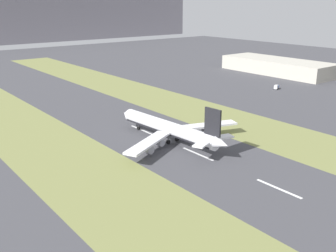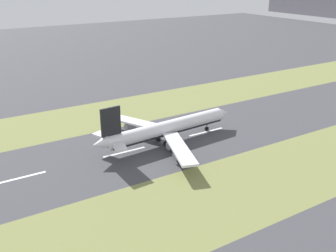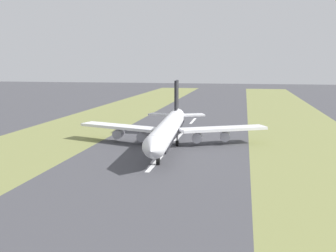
% 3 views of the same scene
% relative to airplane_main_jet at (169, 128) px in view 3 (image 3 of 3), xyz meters
% --- Properties ---
extents(ground_plane, '(800.00, 800.00, 0.00)m').
position_rel_airplane_main_jet_xyz_m(ground_plane, '(-0.42, 0.57, -6.02)').
color(ground_plane, '#424247').
extents(grass_median_west, '(40.00, 600.00, 0.01)m').
position_rel_airplane_main_jet_xyz_m(grass_median_west, '(-45.42, 0.57, -6.02)').
color(grass_median_west, olive).
rests_on(grass_median_west, ground).
extents(grass_median_east, '(40.00, 600.00, 0.01)m').
position_rel_airplane_main_jet_xyz_m(grass_median_east, '(44.58, 0.57, -6.02)').
color(grass_median_east, olive).
rests_on(grass_median_east, ground).
extents(centreline_dash_near, '(1.20, 18.00, 0.01)m').
position_rel_airplane_main_jet_xyz_m(centreline_dash_near, '(-0.42, -58.10, -6.01)').
color(centreline_dash_near, silver).
rests_on(centreline_dash_near, ground).
extents(centreline_dash_mid, '(1.20, 18.00, 0.01)m').
position_rel_airplane_main_jet_xyz_m(centreline_dash_mid, '(-0.42, -18.10, -6.01)').
color(centreline_dash_mid, silver).
rests_on(centreline_dash_mid, ground).
extents(centreline_dash_far, '(1.20, 18.00, 0.01)m').
position_rel_airplane_main_jet_xyz_m(centreline_dash_far, '(-0.42, 21.90, -6.01)').
color(centreline_dash_far, silver).
rests_on(centreline_dash_far, ground).
extents(airplane_main_jet, '(63.99, 67.22, 20.20)m').
position_rel_airplane_main_jet_xyz_m(airplane_main_jet, '(0.00, 0.00, 0.00)').
color(airplane_main_jet, white).
rests_on(airplane_main_jet, ground).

